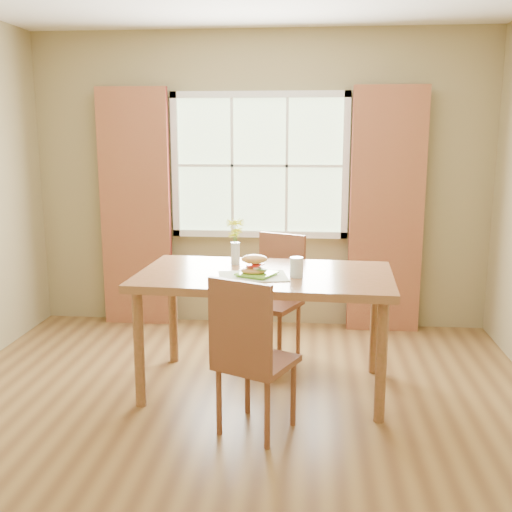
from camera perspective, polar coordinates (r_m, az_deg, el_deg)
The scene contains 12 objects.
room at distance 3.69m, azimuth -2.21°, elevation 4.72°, with size 4.24×3.84×2.74m.
window at distance 5.53m, azimuth 0.34°, elevation 8.60°, with size 1.62×0.06×1.32m.
curtain_left at distance 5.69m, azimuth -11.40°, elevation 4.41°, with size 0.65×0.08×2.20m, color maroon.
curtain_right at distance 5.49m, azimuth 12.32°, elevation 4.12°, with size 0.65×0.08×2.20m, color maroon.
dining_table at distance 4.15m, azimuth 0.86°, elevation -2.78°, with size 1.79×1.07×0.85m.
chair_near at distance 3.55m, azimuth -0.63°, elevation -9.02°, with size 0.54×0.54×0.99m.
chair_far at distance 4.87m, azimuth 1.91°, elevation -3.23°, with size 0.55×0.55×0.99m.
placemat at distance 4.01m, azimuth -0.29°, elevation -1.95°, with size 0.45×0.33×0.01m, color beige.
plate at distance 4.02m, azimuth 0.07°, elevation -1.79°, with size 0.22×0.22×0.01m, color #71BF2F.
croissant_sandwich at distance 4.00m, azimuth -0.17°, elevation -0.83°, with size 0.19×0.13×0.13m.
water_glass at distance 4.00m, azimuth 3.88°, elevation -1.12°, with size 0.09×0.09×0.13m.
flower_vase at distance 4.36m, azimuth -1.99°, elevation 1.80°, with size 0.14×0.14×0.33m.
Camera 1 is at (0.48, -3.63, 1.79)m, focal length 42.00 mm.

